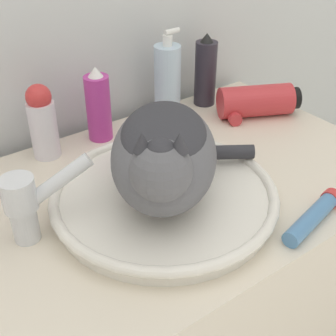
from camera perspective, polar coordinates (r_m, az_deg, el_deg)
The scene contains 10 objects.
vanity_counter at distance 1.20m, azimuth -2.23°, elevation -19.72°, with size 1.05×0.58×0.86m.
sink_basin at distance 0.85m, azimuth -0.47°, elevation -3.51°, with size 0.41×0.41×0.04m.
cat at distance 0.79m, azimuth -0.45°, elevation 2.02°, with size 0.37×0.34×0.18m.
faucet at distance 0.79m, azimuth -16.66°, elevation -3.96°, with size 0.15×0.07×0.14m.
spray_bottle_trigger at distance 1.05m, azimuth -8.48°, elevation 7.45°, with size 0.05×0.05×0.17m.
hairspray_can_black at distance 1.21m, azimuth 4.59°, elevation 11.59°, with size 0.06×0.06×0.19m.
soap_pump_bottle at distance 1.14m, azimuth -0.06°, elevation 10.57°, with size 0.06×0.06×0.21m.
lotion_bottle_white at distance 1.01m, azimuth -15.05°, elevation 5.48°, with size 0.06×0.06×0.16m.
cream_tube at distance 0.86m, azimuth 17.31°, elevation -5.65°, with size 0.17×0.07×0.03m.
hair_dryer at distance 1.18m, azimuth 10.57°, elevation 7.95°, with size 0.21×0.16×0.08m.
Camera 1 is at (-0.39, -0.32, 1.39)m, focal length 50.00 mm.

